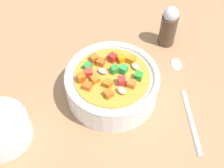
% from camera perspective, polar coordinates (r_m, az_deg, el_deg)
% --- Properties ---
extents(ground_plane, '(1.40, 1.40, 0.02)m').
position_cam_1_polar(ground_plane, '(0.53, -0.00, -2.57)').
color(ground_plane, '#9E754F').
extents(soup_bowl_main, '(0.16, 0.16, 0.07)m').
position_cam_1_polar(soup_bowl_main, '(0.50, -0.01, 0.11)').
color(soup_bowl_main, white).
rests_on(soup_bowl_main, ground_plane).
extents(spoon, '(0.08, 0.20, 0.01)m').
position_cam_1_polar(spoon, '(0.53, 14.29, -2.13)').
color(spoon, silver).
rests_on(spoon, ground_plane).
extents(pepper_shaker, '(0.03, 0.03, 0.09)m').
position_cam_1_polar(pepper_shaker, '(0.59, 11.20, 11.19)').
color(pepper_shaker, '#4C3828').
rests_on(pepper_shaker, ground_plane).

